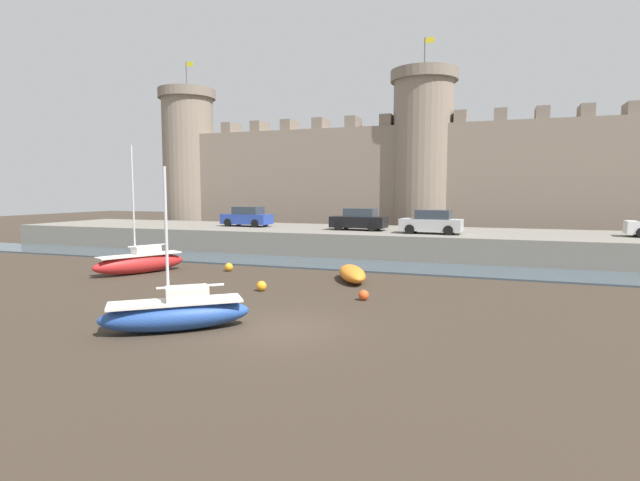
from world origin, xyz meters
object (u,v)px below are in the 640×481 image
(mooring_buoy_mid_mud, at_px, (261,286))
(car_quay_east, at_px, (359,220))
(car_quay_centre_west, at_px, (247,217))
(sailboat_midflat_left, at_px, (140,262))
(mooring_buoy_near_channel, at_px, (364,295))
(car_quay_centre_east, at_px, (432,222))
(rowboat_near_channel_left, at_px, (352,273))
(sailboat_near_channel_right, at_px, (177,313))
(mooring_buoy_off_centre, at_px, (229,267))

(mooring_buoy_mid_mud, height_order, car_quay_east, car_quay_east)
(car_quay_centre_west, bearing_deg, sailboat_midflat_left, -87.30)
(mooring_buoy_near_channel, xyz_separation_m, car_quay_centre_east, (1.01, 14.29, 2.26))
(rowboat_near_channel_left, xyz_separation_m, mooring_buoy_near_channel, (1.68, -4.12, -0.19))
(sailboat_near_channel_right, bearing_deg, car_quay_centre_west, 112.56)
(sailboat_midflat_left, relative_size, sailboat_near_channel_right, 1.32)
(sailboat_near_channel_right, relative_size, rowboat_near_channel_left, 1.39)
(sailboat_midflat_left, bearing_deg, mooring_buoy_mid_mud, -14.56)
(mooring_buoy_near_channel, height_order, car_quay_centre_west, car_quay_centre_west)
(sailboat_midflat_left, xyz_separation_m, car_quay_centre_west, (-0.66, 13.92, 1.84))
(rowboat_near_channel_left, height_order, mooring_buoy_mid_mud, rowboat_near_channel_left)
(sailboat_midflat_left, height_order, car_quay_centre_west, sailboat_midflat_left)
(sailboat_midflat_left, height_order, car_quay_centre_east, sailboat_midflat_left)
(rowboat_near_channel_left, xyz_separation_m, car_quay_centre_east, (2.70, 10.17, 2.07))
(mooring_buoy_off_centre, bearing_deg, sailboat_near_channel_right, -67.92)
(mooring_buoy_mid_mud, xyz_separation_m, car_quay_east, (0.48, 15.33, 2.25))
(mooring_buoy_off_centre, bearing_deg, rowboat_near_channel_left, -5.56)
(sailboat_near_channel_right, distance_m, mooring_buoy_mid_mud, 6.82)
(sailboat_near_channel_right, distance_m, mooring_buoy_near_channel, 7.98)
(sailboat_midflat_left, distance_m, sailboat_near_channel_right, 12.67)
(mooring_buoy_near_channel, relative_size, mooring_buoy_mid_mud, 0.94)
(car_quay_east, bearing_deg, car_quay_centre_west, 175.17)
(car_quay_centre_west, bearing_deg, mooring_buoy_mid_mud, -60.19)
(mooring_buoy_off_centre, relative_size, mooring_buoy_mid_mud, 1.02)
(rowboat_near_channel_left, xyz_separation_m, car_quay_centre_west, (-12.50, 12.36, 2.07))
(sailboat_near_channel_right, distance_m, mooring_buoy_off_centre, 12.24)
(car_quay_centre_west, relative_size, car_quay_east, 1.00)
(mooring_buoy_off_centre, xyz_separation_m, car_quay_east, (4.80, 10.80, 2.24))
(mooring_buoy_mid_mud, xyz_separation_m, car_quay_centre_east, (5.94, 13.96, 2.25))
(sailboat_near_channel_right, relative_size, mooring_buoy_near_channel, 12.15)
(car_quay_east, bearing_deg, sailboat_near_channel_right, -90.52)
(rowboat_near_channel_left, distance_m, mooring_buoy_near_channel, 4.46)
(mooring_buoy_near_channel, relative_size, car_quay_east, 0.11)
(sailboat_near_channel_right, relative_size, mooring_buoy_off_centre, 11.26)
(sailboat_midflat_left, bearing_deg, rowboat_near_channel_left, 7.51)
(sailboat_near_channel_right, bearing_deg, mooring_buoy_mid_mud, 92.37)
(sailboat_midflat_left, relative_size, rowboat_near_channel_left, 1.83)
(rowboat_near_channel_left, height_order, mooring_buoy_near_channel, rowboat_near_channel_left)
(rowboat_near_channel_left, distance_m, car_quay_centre_east, 10.72)
(sailboat_midflat_left, distance_m, car_quay_east, 16.04)
(mooring_buoy_off_centre, xyz_separation_m, car_quay_centre_west, (-4.94, 11.62, 2.24))
(sailboat_midflat_left, bearing_deg, car_quay_centre_east, 38.89)
(sailboat_near_channel_right, bearing_deg, mooring_buoy_off_centre, 112.08)
(car_quay_centre_west, distance_m, car_quay_centre_east, 15.35)
(car_quay_centre_west, bearing_deg, mooring_buoy_off_centre, -66.98)
(sailboat_midflat_left, relative_size, car_quay_centre_east, 1.69)
(sailboat_near_channel_right, bearing_deg, sailboat_midflat_left, 134.48)
(sailboat_midflat_left, relative_size, mooring_buoy_near_channel, 16.01)
(mooring_buoy_off_centre, xyz_separation_m, car_quay_centre_east, (10.26, 9.43, 2.24))
(rowboat_near_channel_left, bearing_deg, car_quay_east, 103.46)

